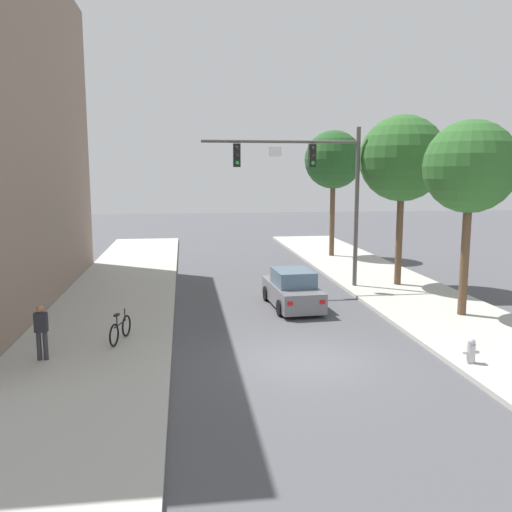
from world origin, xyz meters
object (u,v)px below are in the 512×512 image
(car_lead_grey, at_px, (292,290))
(pedestrian_sidewalk_left_walker, at_px, (41,330))
(traffic_signal_mast, at_px, (313,176))
(street_tree_third, at_px, (333,160))
(fire_hydrant, at_px, (471,351))
(street_tree_nearest, at_px, (470,168))
(bicycle_leaning, at_px, (120,329))
(street_tree_second, at_px, (402,159))

(car_lead_grey, distance_m, pedestrian_sidewalk_left_walker, 10.31)
(traffic_signal_mast, bearing_deg, street_tree_third, 69.04)
(fire_hydrant, distance_m, street_tree_nearest, 7.68)
(traffic_signal_mast, height_order, pedestrian_sidewalk_left_walker, traffic_signal_mast)
(traffic_signal_mast, xyz_separation_m, fire_hydrant, (2.06, -10.83, -4.87))
(traffic_signal_mast, xyz_separation_m, bicycle_leaning, (-8.12, -7.44, -4.84))
(street_tree_nearest, relative_size, street_tree_third, 0.91)
(street_tree_third, bearing_deg, fire_hydrant, -94.40)
(pedestrian_sidewalk_left_walker, xyz_separation_m, street_tree_nearest, (14.69, 3.16, 4.67))
(traffic_signal_mast, bearing_deg, street_tree_nearest, -51.91)
(pedestrian_sidewalk_left_walker, bearing_deg, traffic_signal_mast, 41.32)
(street_tree_nearest, bearing_deg, street_tree_third, 93.39)
(traffic_signal_mast, relative_size, street_tree_second, 0.93)
(traffic_signal_mast, bearing_deg, pedestrian_sidewalk_left_walker, -138.68)
(bicycle_leaning, relative_size, street_tree_third, 0.21)
(pedestrian_sidewalk_left_walker, distance_m, street_tree_nearest, 15.74)
(pedestrian_sidewalk_left_walker, bearing_deg, street_tree_third, 53.14)
(pedestrian_sidewalk_left_walker, height_order, street_tree_nearest, street_tree_nearest)
(traffic_signal_mast, xyz_separation_m, pedestrian_sidewalk_left_walker, (-10.17, -8.94, -4.32))
(pedestrian_sidewalk_left_walker, relative_size, street_tree_nearest, 0.22)
(traffic_signal_mast, distance_m, street_tree_second, 4.37)
(fire_hydrant, bearing_deg, street_tree_nearest, 64.05)
(street_tree_second, bearing_deg, traffic_signal_mast, 179.84)
(car_lead_grey, height_order, street_tree_second, street_tree_second)
(street_tree_second, bearing_deg, fire_hydrant, -101.66)
(car_lead_grey, xyz_separation_m, bicycle_leaning, (-6.52, -4.23, -0.18))
(car_lead_grey, height_order, street_tree_nearest, street_tree_nearest)
(car_lead_grey, height_order, street_tree_third, street_tree_third)
(car_lead_grey, xyz_separation_m, street_tree_third, (5.22, 12.67, 5.62))
(traffic_signal_mast, xyz_separation_m, street_tree_nearest, (4.52, -5.77, 0.35))
(pedestrian_sidewalk_left_walker, bearing_deg, bicycle_leaning, 36.16)
(street_tree_second, distance_m, street_tree_third, 9.49)
(car_lead_grey, relative_size, fire_hydrant, 6.01)
(traffic_signal_mast, distance_m, street_tree_third, 10.17)
(street_tree_nearest, bearing_deg, traffic_signal_mast, 128.09)
(bicycle_leaning, xyz_separation_m, fire_hydrant, (10.18, -3.39, -0.03))
(pedestrian_sidewalk_left_walker, bearing_deg, street_tree_second, 31.68)
(bicycle_leaning, bearing_deg, street_tree_third, 55.20)
(fire_hydrant, height_order, street_tree_second, street_tree_second)
(pedestrian_sidewalk_left_walker, bearing_deg, car_lead_grey, 33.74)
(street_tree_nearest, distance_m, street_tree_third, 15.26)
(fire_hydrant, bearing_deg, street_tree_second, 78.34)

